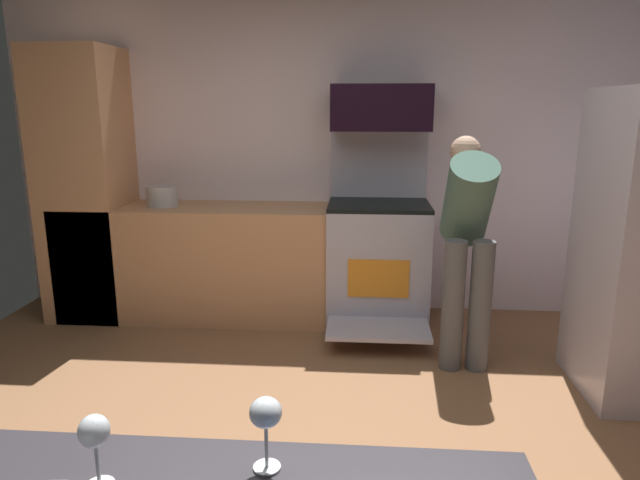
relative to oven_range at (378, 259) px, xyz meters
name	(u,v)px	position (x,y,z in m)	size (l,w,h in m)	color
ground_plane	(300,477)	(-0.39, -1.96, -0.52)	(5.20, 4.80, 0.02)	#8C5F3E
wall_back	(330,152)	(-0.39, 0.38, 0.79)	(5.20, 0.12, 2.60)	silver
lower_cabinet_run	(215,262)	(-1.29, 0.02, -0.06)	(2.40, 0.60, 0.90)	tan
cabinet_column	(87,186)	(-2.29, 0.02, 0.54)	(0.60, 0.60, 2.10)	tan
oven_range	(378,259)	(0.00, 0.00, 0.00)	(0.76, 1.04, 1.48)	#B9B4C3
microwave	(381,108)	(0.00, 0.10, 1.15)	(0.74, 0.38, 0.34)	black
person_cook	(467,234)	(0.54, -0.68, 0.36)	(0.31, 0.58, 1.48)	#585858
wine_glass_near	(94,435)	(-0.66, -3.25, 0.51)	(0.06, 0.06, 0.16)	silver
wine_glass_extra	(266,416)	(-0.33, -3.17, 0.52)	(0.07, 0.07, 0.17)	silver
stock_pot	(162,196)	(-1.69, 0.02, 0.47)	(0.24, 0.24, 0.16)	beige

